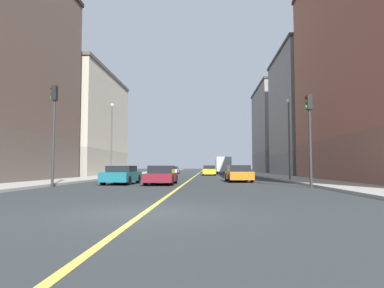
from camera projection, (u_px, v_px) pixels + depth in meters
The scene contains 19 objects.
ground_plane at pixel (145, 213), 9.23m from camera, with size 400.00×400.00×0.00m, color #2C3132.
sidewalk_left at pixel (257, 174), 57.62m from camera, with size 3.61×168.00×0.15m, color #9E9B93.
sidewalk_right at pixel (140, 173), 58.53m from camera, with size 3.61×168.00×0.15m, color #9E9B93.
lane_center_stripe at pixel (198, 174), 58.07m from camera, with size 0.16×154.00×0.01m, color #E5D14C.
building_left_mid at pixel (315, 113), 48.61m from camera, with size 10.55×15.75×17.42m.
building_left_far at pixel (283, 130), 68.96m from camera, with size 10.55×18.31×17.14m.
building_right_midblock at pixel (75, 124), 48.12m from camera, with size 10.55×19.24×14.20m.
traffic_light_left_near at pixel (309, 126), 20.21m from camera, with size 0.40×0.32×5.48m.
traffic_light_right_near at pixel (54, 121), 20.94m from camera, with size 0.40×0.32×6.16m.
street_lamp_left_near at pixel (289, 130), 29.69m from camera, with size 0.36×0.36×6.95m.
street_lamp_right_near at pixel (112, 133), 37.09m from camera, with size 0.36×0.36×7.90m.
car_blue at pixel (223, 169), 70.43m from camera, with size 1.84×4.61×1.43m.
car_yellow at pixel (209, 171), 48.68m from camera, with size 1.94×4.15×1.40m.
car_white at pixel (167, 171), 49.32m from camera, with size 1.99×4.22×1.31m.
car_teal at pixel (122, 175), 24.14m from camera, with size 2.11×4.22×1.29m.
car_orange at pixel (239, 174), 28.17m from camera, with size 2.05×4.63×1.35m.
car_silver at pixel (173, 170), 57.78m from camera, with size 1.87×4.15×1.28m.
car_maroon at pixel (161, 175), 23.74m from camera, with size 1.93×4.42×1.30m.
box_truck at pixel (223, 165), 58.54m from camera, with size 2.51×6.58×2.84m.
Camera 1 is at (1.69, -9.26, 1.23)m, focal length 32.28 mm.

